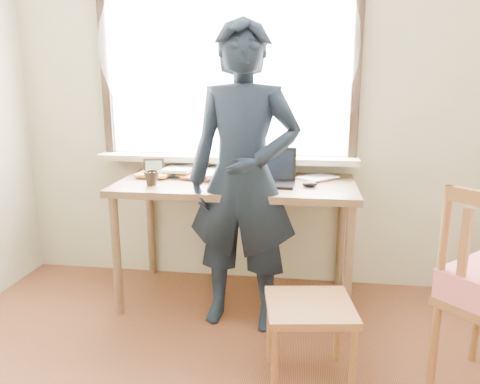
# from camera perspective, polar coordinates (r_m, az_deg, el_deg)

# --- Properties ---
(room_shell) EXTENTS (3.52, 4.02, 2.61)m
(room_shell) POSITION_cam_1_polar(r_m,az_deg,el_deg) (1.59, -6.42, 19.38)
(room_shell) COLOR beige
(room_shell) RESTS_ON ground
(desk) EXTENTS (1.54, 0.77, 0.82)m
(desk) POSITION_cam_1_polar(r_m,az_deg,el_deg) (3.08, -0.44, -0.26)
(desk) COLOR brown
(desk) RESTS_ON ground
(laptop) EXTENTS (0.34, 0.28, 0.22)m
(laptop) POSITION_cam_1_polar(r_m,az_deg,el_deg) (2.99, 3.59, 2.04)
(laptop) COLOR black
(laptop) RESTS_ON desk
(mug_white) EXTENTS (0.17, 0.17, 0.09)m
(mug_white) POSITION_cam_1_polar(r_m,az_deg,el_deg) (3.22, -1.28, 2.73)
(mug_white) COLOR white
(mug_white) RESTS_ON desk
(mug_dark) EXTENTS (0.14, 0.14, 0.09)m
(mug_dark) POSITION_cam_1_polar(r_m,az_deg,el_deg) (2.99, -10.74, 1.67)
(mug_dark) COLOR black
(mug_dark) RESTS_ON desk
(mouse) EXTENTS (0.09, 0.06, 0.04)m
(mouse) POSITION_cam_1_polar(r_m,az_deg,el_deg) (2.93, 8.50, 0.93)
(mouse) COLOR black
(mouse) RESTS_ON desk
(desk_clutter) EXTENTS (0.80, 0.52, 0.05)m
(desk_clutter) POSITION_cam_1_polar(r_m,az_deg,el_deg) (3.29, -5.53, 2.58)
(desk_clutter) COLOR white
(desk_clutter) RESTS_ON desk
(book_a) EXTENTS (0.27, 0.32, 0.03)m
(book_a) POSITION_cam_1_polar(r_m,az_deg,el_deg) (3.38, -7.03, 2.59)
(book_a) COLOR white
(book_a) RESTS_ON desk
(book_b) EXTENTS (0.29, 0.29, 0.02)m
(book_b) POSITION_cam_1_polar(r_m,az_deg,el_deg) (3.23, 8.29, 1.94)
(book_b) COLOR white
(book_b) RESTS_ON desk
(picture_frame) EXTENTS (0.14, 0.05, 0.11)m
(picture_frame) POSITION_cam_1_polar(r_m,az_deg,el_deg) (3.28, -10.46, 2.88)
(picture_frame) COLOR black
(picture_frame) RESTS_ON desk
(work_chair) EXTENTS (0.47, 0.45, 0.42)m
(work_chair) POSITION_cam_1_polar(r_m,az_deg,el_deg) (2.37, 8.46, -14.70)
(work_chair) COLOR #9D6333
(work_chair) RESTS_ON ground
(person) EXTENTS (0.69, 0.48, 1.81)m
(person) POSITION_cam_1_polar(r_m,az_deg,el_deg) (2.74, 0.43, 1.58)
(person) COLOR black
(person) RESTS_ON ground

